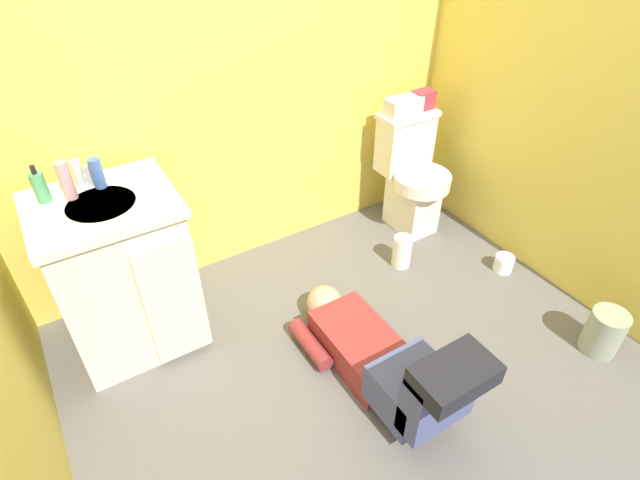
{
  "coord_description": "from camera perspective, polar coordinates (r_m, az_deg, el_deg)",
  "views": [
    {
      "loc": [
        -0.97,
        -1.33,
        1.96
      ],
      "look_at": [
        0.05,
        0.32,
        0.45
      ],
      "focal_mm": 28.04,
      "sensor_mm": 36.0,
      "label": 1
    }
  ],
  "objects": [
    {
      "name": "wall_right",
      "position": [
        2.77,
        28.39,
        17.59
      ],
      "size": [
        0.08,
        1.93,
        2.4
      ],
      "primitive_type": "cube",
      "color": "#E3CA4F",
      "rests_on": "ground_plane"
    },
    {
      "name": "wall_back",
      "position": [
        2.64,
        -9.41,
        20.6
      ],
      "size": [
        2.74,
        0.08,
        2.4
      ],
      "primitive_type": "cube",
      "color": "#E3CA4F",
      "rests_on": "ground_plane"
    },
    {
      "name": "trash_can",
      "position": [
        2.83,
        29.67,
        -9.11
      ],
      "size": [
        0.17,
        0.17,
        0.24
      ],
      "primitive_type": "cylinder",
      "color": "#969D83",
      "rests_on": "ground_plane"
    },
    {
      "name": "paper_towel_roll",
      "position": [
        2.99,
        9.33,
        -1.3
      ],
      "size": [
        0.11,
        0.11,
        0.2
      ],
      "primitive_type": "cylinder",
      "color": "white",
      "rests_on": "ground_plane"
    },
    {
      "name": "person_plumber",
      "position": [
        2.3,
        7.39,
        -13.47
      ],
      "size": [
        0.39,
        1.06,
        0.52
      ],
      "color": "maroon",
      "rests_on": "ground_plane"
    },
    {
      "name": "bottle_blue",
      "position": [
        2.34,
        -24.08,
        6.98
      ],
      "size": [
        0.05,
        0.05,
        0.13
      ],
      "primitive_type": "cylinder",
      "color": "#4062B3",
      "rests_on": "vanity_cabinet"
    },
    {
      "name": "vanity_cabinet",
      "position": [
        2.49,
        -21.46,
        -3.64
      ],
      "size": [
        0.6,
        0.53,
        0.82
      ],
      "color": "silver",
      "rests_on": "ground_plane"
    },
    {
      "name": "tissue_box",
      "position": [
        3.04,
        9.49,
        14.86
      ],
      "size": [
        0.22,
        0.11,
        0.1
      ],
      "primitive_type": "cube",
      "color": "silver",
      "rests_on": "toilet"
    },
    {
      "name": "soap_dispenser",
      "position": [
        2.34,
        -29.32,
        5.31
      ],
      "size": [
        0.06,
        0.06,
        0.17
      ],
      "color": "#459062",
      "rests_on": "vanity_cabinet"
    },
    {
      "name": "toiletry_bag",
      "position": [
        3.14,
        11.69,
        15.4
      ],
      "size": [
        0.12,
        0.09,
        0.11
      ],
      "primitive_type": "cube",
      "color": "#B22D3F",
      "rests_on": "toilet"
    },
    {
      "name": "faucet",
      "position": [
        2.37,
        -24.87,
        6.64
      ],
      "size": [
        0.02,
        0.02,
        0.1
      ],
      "primitive_type": "cylinder",
      "color": "silver",
      "rests_on": "vanity_cabinet"
    },
    {
      "name": "bottle_clear",
      "position": [
        2.37,
        -25.85,
        6.77
      ],
      "size": [
        0.04,
        0.04,
        0.13
      ],
      "primitive_type": "cylinder",
      "color": "silver",
      "rests_on": "vanity_cabinet"
    },
    {
      "name": "toilet",
      "position": [
        3.2,
        10.36,
        7.29
      ],
      "size": [
        0.36,
        0.46,
        0.75
      ],
      "color": "silver",
      "rests_on": "ground_plane"
    },
    {
      "name": "toilet_paper_roll",
      "position": [
        3.14,
        20.22,
        -2.51
      ],
      "size": [
        0.11,
        0.11,
        0.1
      ],
      "primitive_type": "cylinder",
      "color": "white",
      "rests_on": "ground_plane"
    },
    {
      "name": "bottle_pink",
      "position": [
        2.3,
        -27.0,
        6.08
      ],
      "size": [
        0.05,
        0.05,
        0.17
      ],
      "primitive_type": "cylinder",
      "color": "pink",
      "rests_on": "vanity_cabinet"
    },
    {
      "name": "ground_plane",
      "position": [
        2.58,
        2.83,
        -12.47
      ],
      "size": [
        3.08,
        2.93,
        0.04
      ],
      "primitive_type": "cube",
      "color": "#625E5B"
    }
  ]
}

